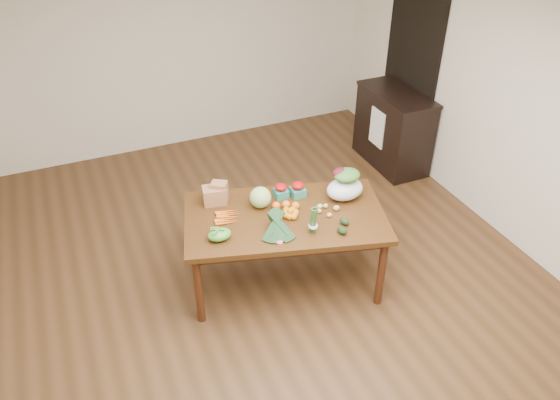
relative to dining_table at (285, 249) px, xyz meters
name	(u,v)px	position (x,y,z in m)	size (l,w,h in m)	color
floor	(270,281)	(-0.14, 0.03, -0.38)	(6.00, 6.00, 0.00)	#51331B
room_walls	(268,156)	(-0.14, 0.03, 0.97)	(5.02, 6.02, 2.70)	silver
dining_table	(285,249)	(0.00, 0.00, 0.00)	(1.72, 0.96, 0.75)	#452A10
doorway_dark	(410,76)	(2.34, 1.63, 0.68)	(0.02, 1.00, 2.10)	black
cabinet	(393,129)	(2.08, 1.47, 0.10)	(0.52, 1.02, 0.94)	black
dish_towel	(377,128)	(1.82, 1.43, 0.18)	(0.02, 0.28, 0.45)	white
paper_bag	(214,194)	(-0.50, 0.42, 0.47)	(0.27, 0.22, 0.19)	#A36A49
cabbage	(260,197)	(-0.15, 0.21, 0.47)	(0.19, 0.19, 0.19)	#BCD87C
strawberry_basket_a	(281,192)	(0.08, 0.28, 0.43)	(0.12, 0.12, 0.11)	#AF0B10
strawberry_basket_b	(298,190)	(0.23, 0.23, 0.43)	(0.12, 0.12, 0.11)	#B50C0C
orange_a	(276,206)	(-0.04, 0.11, 0.41)	(0.07, 0.07, 0.07)	#FF610F
orange_b	(286,204)	(0.05, 0.10, 0.41)	(0.07, 0.07, 0.07)	orange
orange_c	(296,206)	(0.12, 0.05, 0.41)	(0.07, 0.07, 0.07)	#FFA90F
mandarin_cluster	(291,212)	(0.03, -0.03, 0.42)	(0.18, 0.18, 0.09)	orange
carrots	(228,217)	(-0.46, 0.15, 0.39)	(0.22, 0.22, 0.03)	orange
snap_pea_bag	(220,235)	(-0.62, -0.09, 0.42)	(0.20, 0.15, 0.09)	#57A337
kale_bunch	(278,228)	(-0.17, -0.24, 0.45)	(0.32, 0.40, 0.16)	#15301D
asparagus_bundle	(313,220)	(0.11, -0.31, 0.50)	(0.08, 0.08, 0.25)	#44803B
potato_a	(319,211)	(0.28, -0.08, 0.39)	(0.05, 0.04, 0.04)	#CABD74
potato_b	(329,215)	(0.34, -0.17, 0.39)	(0.05, 0.04, 0.04)	tan
potato_c	(326,206)	(0.37, -0.04, 0.39)	(0.05, 0.04, 0.04)	tan
potato_d	(320,206)	(0.32, -0.03, 0.40)	(0.05, 0.05, 0.04)	tan
potato_e	(336,208)	(0.44, -0.11, 0.40)	(0.06, 0.05, 0.05)	tan
avocado_a	(342,230)	(0.33, -0.42, 0.41)	(0.06, 0.10, 0.06)	black
avocado_b	(344,221)	(0.40, -0.31, 0.41)	(0.06, 0.09, 0.06)	black
salad_bag	(345,186)	(0.60, 0.03, 0.51)	(0.34, 0.26, 0.26)	white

